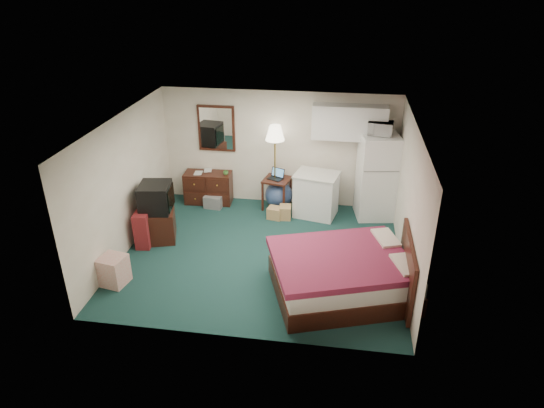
% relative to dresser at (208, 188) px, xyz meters
% --- Properties ---
extents(floor, '(5.00, 4.50, 0.01)m').
position_rel_dresser_xyz_m(floor, '(1.54, -1.98, -0.35)').
color(floor, '#183636').
rests_on(floor, ground).
extents(ceiling, '(5.00, 4.50, 0.01)m').
position_rel_dresser_xyz_m(ceiling, '(1.54, -1.98, 2.15)').
color(ceiling, beige).
rests_on(ceiling, walls).
extents(walls, '(5.01, 4.51, 2.50)m').
position_rel_dresser_xyz_m(walls, '(1.54, -1.98, 0.90)').
color(walls, beige).
rests_on(walls, floor).
extents(mirror, '(0.80, 0.06, 1.00)m').
position_rel_dresser_xyz_m(mirror, '(0.19, 0.24, 1.30)').
color(mirror, white).
rests_on(mirror, walls).
extents(upper_cabinets, '(1.50, 0.35, 0.70)m').
position_rel_dresser_xyz_m(upper_cabinets, '(2.99, 0.10, 1.60)').
color(upper_cabinets, white).
rests_on(upper_cabinets, walls).
extents(headboard, '(0.06, 1.56, 1.00)m').
position_rel_dresser_xyz_m(headboard, '(4.00, -2.95, 0.20)').
color(headboard, black).
rests_on(headboard, walls).
extents(dresser, '(1.05, 0.52, 0.70)m').
position_rel_dresser_xyz_m(dresser, '(0.00, 0.00, 0.00)').
color(dresser, black).
rests_on(dresser, floor).
extents(floor_lamp, '(0.43, 0.43, 1.85)m').
position_rel_dresser_xyz_m(floor_lamp, '(1.49, -0.00, 0.57)').
color(floor_lamp, gold).
rests_on(floor_lamp, floor).
extents(desk, '(0.63, 0.63, 0.68)m').
position_rel_dresser_xyz_m(desk, '(1.54, -0.05, -0.01)').
color(desk, black).
rests_on(desk, floor).
extents(exercise_ball, '(0.62, 0.62, 0.60)m').
position_rel_dresser_xyz_m(exercise_ball, '(1.58, -0.02, -0.05)').
color(exercise_ball, navy).
rests_on(exercise_ball, floor).
extents(kitchen_counter, '(0.95, 0.80, 0.91)m').
position_rel_dresser_xyz_m(kitchen_counter, '(2.40, -0.27, 0.11)').
color(kitchen_counter, white).
rests_on(kitchen_counter, floor).
extents(fridge, '(0.85, 0.85, 1.79)m').
position_rel_dresser_xyz_m(fridge, '(3.62, -0.10, 0.54)').
color(fridge, white).
rests_on(fridge, floor).
extents(bed, '(2.55, 2.26, 0.68)m').
position_rel_dresser_xyz_m(bed, '(3.02, -2.95, -0.01)').
color(bed, maroon).
rests_on(bed, floor).
extents(tv_stand, '(0.78, 0.82, 0.61)m').
position_rel_dresser_xyz_m(tv_stand, '(-0.53, -1.71, -0.04)').
color(tv_stand, black).
rests_on(tv_stand, floor).
extents(suitcase, '(0.31, 0.45, 0.69)m').
position_rel_dresser_xyz_m(suitcase, '(-0.71, -1.99, -0.00)').
color(suitcase, maroon).
rests_on(suitcase, floor).
extents(retail_box, '(0.47, 0.47, 0.50)m').
position_rel_dresser_xyz_m(retail_box, '(-0.74, -3.24, -0.10)').
color(retail_box, silver).
rests_on(retail_box, floor).
extents(file_bin, '(0.41, 0.33, 0.27)m').
position_rel_dresser_xyz_m(file_bin, '(0.17, -0.23, -0.21)').
color(file_bin, slate).
rests_on(file_bin, floor).
extents(cardboard_box_a, '(0.33, 0.30, 0.25)m').
position_rel_dresser_xyz_m(cardboard_box_a, '(1.57, -0.55, -0.23)').
color(cardboard_box_a, tan).
rests_on(cardboard_box_a, floor).
extents(cardboard_box_b, '(0.26, 0.30, 0.28)m').
position_rel_dresser_xyz_m(cardboard_box_b, '(1.79, -0.52, -0.21)').
color(cardboard_box_b, tan).
rests_on(cardboard_box_b, floor).
extents(laptop, '(0.38, 0.35, 0.21)m').
position_rel_dresser_xyz_m(laptop, '(1.51, -0.06, 0.44)').
color(laptop, black).
rests_on(laptop, desk).
extents(crt_tv, '(0.66, 0.70, 0.54)m').
position_rel_dresser_xyz_m(crt_tv, '(-0.52, -1.71, 0.53)').
color(crt_tv, black).
rests_on(crt_tv, tv_stand).
extents(microwave, '(0.51, 0.33, 0.32)m').
position_rel_dresser_xyz_m(microwave, '(3.59, -0.11, 1.60)').
color(microwave, white).
rests_on(microwave, fridge).
extents(book_a, '(0.17, 0.04, 0.23)m').
position_rel_dresser_xyz_m(book_a, '(-0.28, -0.06, 0.47)').
color(book_a, tan).
rests_on(book_a, dresser).
extents(book_b, '(0.17, 0.05, 0.23)m').
position_rel_dresser_xyz_m(book_b, '(-0.11, 0.11, 0.47)').
color(book_b, tan).
rests_on(book_b, dresser).
extents(mug, '(0.13, 0.11, 0.11)m').
position_rel_dresser_xyz_m(mug, '(0.42, -0.04, 0.41)').
color(mug, '#457B34').
rests_on(mug, dresser).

